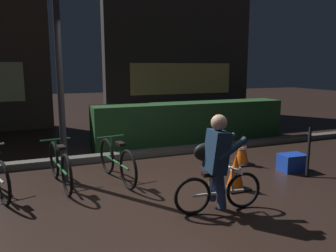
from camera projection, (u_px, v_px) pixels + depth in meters
ground_plane at (170, 196)px, 4.78m from camera, size 40.00×40.00×0.00m
sidewalk_curb at (130, 155)px, 6.79m from camera, size 12.00×0.24×0.12m
hedge_row at (191, 122)px, 8.19m from camera, size 4.80×0.70×0.96m
storefront_right at (180, 50)px, 12.13m from camera, size 5.54×0.54×4.87m
street_post at (61, 94)px, 5.15m from camera, size 0.10×0.10×2.82m
parked_bike_center_left at (60, 166)px, 5.12m from camera, size 0.46×1.51×0.70m
parked_bike_center_right at (117, 161)px, 5.37m from camera, size 0.46×1.49×0.69m
traffic_cone_near at (236, 172)px, 5.01m from camera, size 0.36×0.36×0.53m
traffic_cone_far at (242, 150)px, 6.29m from camera, size 0.36×0.36×0.55m
blue_crate at (292, 162)px, 5.91m from camera, size 0.45×0.34×0.30m
cyclist at (216, 163)px, 4.18m from camera, size 1.19×0.54×1.25m
closed_umbrella at (309, 151)px, 5.68m from camera, size 0.31×0.31×0.80m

